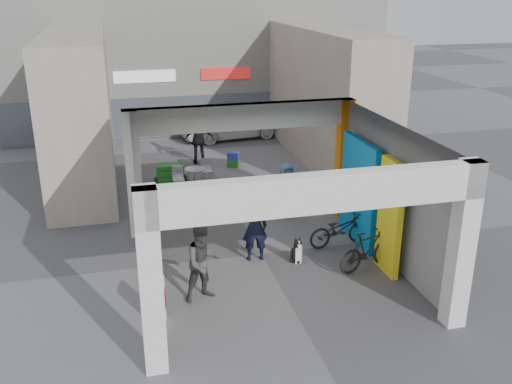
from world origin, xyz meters
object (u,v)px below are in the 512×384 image
object	(u,v)px
produce_stand	(171,178)
bicycle_rear	(368,250)
cafe_set	(191,178)
man_back_turned	(203,262)
bicycle_front	(339,229)
man_elderly	(286,190)
border_collie	(297,252)
white_van	(230,122)
man_crates	(199,140)
man_with_dog	(255,227)

from	to	relation	value
produce_stand	bicycle_rear	distance (m)	8.19
cafe_set	bicycle_rear	world-z (taller)	bicycle_rear
man_back_turned	bicycle_front	size ratio (longest dim) A/B	1.01
man_back_turned	man_elderly	xyz separation A→B (m)	(3.12, 4.08, -0.05)
man_back_turned	border_collie	bearing A→B (deg)	9.38
bicycle_rear	white_van	bearing A→B (deg)	-12.32
produce_stand	man_crates	distance (m)	2.78
produce_stand	bicycle_front	xyz separation A→B (m)	(3.83, -5.73, 0.17)
produce_stand	bicycle_front	bearing A→B (deg)	-66.58
border_collie	bicycle_front	world-z (taller)	bicycle_front
border_collie	bicycle_front	xyz separation A→B (m)	(1.38, 0.64, 0.19)
man_back_turned	man_crates	world-z (taller)	man_crates
cafe_set	man_crates	bearing A→B (deg)	74.70
man_elderly	white_van	xyz separation A→B (m)	(0.22, 9.21, -0.07)
man_elderly	man_crates	world-z (taller)	man_crates
cafe_set	man_elderly	bearing A→B (deg)	-53.92
produce_stand	border_collie	size ratio (longest dim) A/B	1.63
produce_stand	man_back_turned	bearing A→B (deg)	-100.85
produce_stand	white_van	bearing A→B (deg)	50.09
cafe_set	border_collie	distance (m)	6.44
man_crates	bicycle_front	xyz separation A→B (m)	(2.48, -8.08, -0.49)
produce_stand	man_crates	world-z (taller)	man_crates
man_crates	produce_stand	bearing A→B (deg)	58.94
border_collie	man_back_turned	size ratio (longest dim) A/B	0.38
bicycle_rear	cafe_set	bearing A→B (deg)	10.04
man_back_turned	white_van	distance (m)	13.70
border_collie	bicycle_rear	bearing A→B (deg)	-2.96
man_crates	man_back_turned	bearing A→B (deg)	80.69
bicycle_front	white_van	world-z (taller)	white_van
man_back_turned	bicycle_front	distance (m)	4.32
man_with_dog	man_crates	xyz separation A→B (m)	(-0.11, 8.33, 0.06)
produce_stand	man_with_dog	world-z (taller)	man_with_dog
white_van	bicycle_rear	bearing A→B (deg)	175.66
border_collie	man_with_dog	world-z (taller)	man_with_dog
produce_stand	white_van	distance (m)	6.62
man_back_turned	bicycle_rear	world-z (taller)	man_back_turned
cafe_set	bicycle_front	world-z (taller)	bicycle_front
border_collie	white_van	distance (m)	12.15
man_elderly	bicycle_rear	distance (m)	3.82
produce_stand	bicycle_rear	size ratio (longest dim) A/B	0.65
man_crates	white_van	world-z (taller)	man_crates
border_collie	bicycle_rear	xyz separation A→B (m)	(1.54, -0.78, 0.24)
cafe_set	produce_stand	xyz separation A→B (m)	(-0.66, 0.18, -0.02)
border_collie	man_with_dog	size ratio (longest dim) A/B	0.38
produce_stand	bicycle_rear	world-z (taller)	bicycle_rear
white_van	man_back_turned	bearing A→B (deg)	158.33
man_crates	bicycle_rear	distance (m)	9.86
produce_stand	bicycle_rear	bearing A→B (deg)	-71.12
bicycle_front	produce_stand	bearing A→B (deg)	25.98
cafe_set	white_van	distance (m)	6.49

